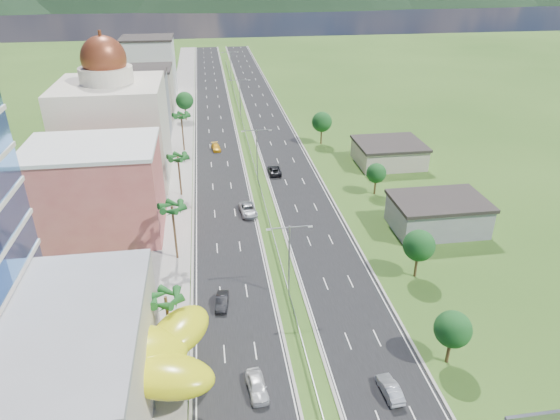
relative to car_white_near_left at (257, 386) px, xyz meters
name	(u,v)px	position (x,y,z in m)	size (l,w,h in m)	color
ground	(302,346)	(6.13, 6.22, -0.86)	(500.00, 500.00, 0.00)	#2D5119
road_left	(215,124)	(-1.37, 96.22, -0.84)	(11.00, 260.00, 0.04)	black
road_right	(269,122)	(13.63, 96.22, -0.84)	(11.00, 260.00, 0.04)	black
sidewalk_left	(180,125)	(-10.87, 96.22, -0.80)	(7.00, 260.00, 0.12)	gray
median_guardrail	(248,142)	(6.13, 78.21, -0.24)	(0.10, 216.06, 0.76)	gray
streetlight_median_b	(289,254)	(6.13, 16.22, 5.88)	(6.04, 0.25, 11.00)	gray
streetlight_median_c	(257,150)	(6.13, 56.22, 5.88)	(6.04, 0.25, 11.00)	gray
streetlight_median_d	(240,94)	(6.13, 101.22, 5.88)	(6.04, 0.25, 11.00)	gray
streetlight_median_e	(230,64)	(6.13, 146.22, 5.88)	(6.04, 0.25, 11.00)	gray
lime_canopy	(120,356)	(-13.87, 2.22, 4.13)	(18.00, 15.00, 7.40)	#C4C513
pink_shophouse	(97,192)	(-21.87, 38.22, 6.64)	(20.00, 15.00, 15.00)	#BE524E
domed_building	(114,126)	(-21.87, 61.22, 10.49)	(20.00, 20.00, 28.70)	beige
midrise_grey	(135,108)	(-20.87, 86.22, 7.14)	(16.00, 15.00, 16.00)	gray
midrise_beige	(144,93)	(-20.87, 108.22, 5.64)	(16.00, 15.00, 13.00)	#BAAF99
midrise_white	(150,68)	(-20.87, 131.22, 8.14)	(16.00, 15.00, 18.00)	silver
shed_near	(437,216)	(34.13, 31.22, 1.64)	(15.00, 10.00, 5.00)	gray
shed_far	(389,154)	(36.13, 61.22, 1.34)	(14.00, 12.00, 4.40)	#BAAF99
palm_tree_b	(166,300)	(-9.37, 8.22, 6.20)	(3.60, 3.60, 8.10)	#47301C
palm_tree_c	(172,209)	(-9.37, 28.22, 7.64)	(3.60, 3.60, 9.60)	#47301C
palm_tree_d	(178,159)	(-9.37, 51.22, 6.68)	(3.60, 3.60, 8.60)	#47301C
palm_tree_e	(181,117)	(-9.37, 76.22, 7.44)	(3.60, 3.60, 9.40)	#47301C
leafy_tree_lfar	(185,101)	(-9.37, 101.22, 4.72)	(4.90, 4.90, 8.05)	#47301C
leafy_tree_ra	(453,329)	(22.13, 1.22, 3.91)	(4.20, 4.20, 6.90)	#47301C
leafy_tree_rb	(419,246)	(25.13, 18.22, 4.31)	(4.55, 4.55, 7.47)	#47301C
leafy_tree_rc	(376,173)	(28.13, 46.22, 3.51)	(3.85, 3.85, 6.33)	#47301C
leafy_tree_rd	(322,122)	(24.13, 76.22, 4.72)	(4.90, 4.90, 8.05)	#47301C
mountain_ridge	(276,5)	(66.13, 456.22, -0.86)	(860.00, 140.00, 90.00)	black
car_white_near_left	(257,386)	(0.00, 0.00, 0.00)	(1.95, 4.84, 1.65)	silver
car_dark_left	(222,301)	(-3.05, 15.36, -0.11)	(1.52, 4.35, 1.43)	black
car_silver_mid_left	(248,209)	(2.81, 41.40, 0.00)	(2.74, 5.94, 1.65)	#9EA2A6
car_yellow_far_left	(216,147)	(-1.80, 75.47, -0.15)	(1.89, 4.65, 1.35)	yellow
car_silver_right	(390,389)	(13.97, -2.38, -0.08)	(1.57, 4.50, 1.48)	#999BA0
car_dark_far_right	(274,170)	(10.09, 59.07, -0.06)	(2.54, 5.51, 1.53)	black
motorcycle	(206,319)	(-5.20, 12.06, -0.15)	(0.64, 2.11, 1.35)	black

